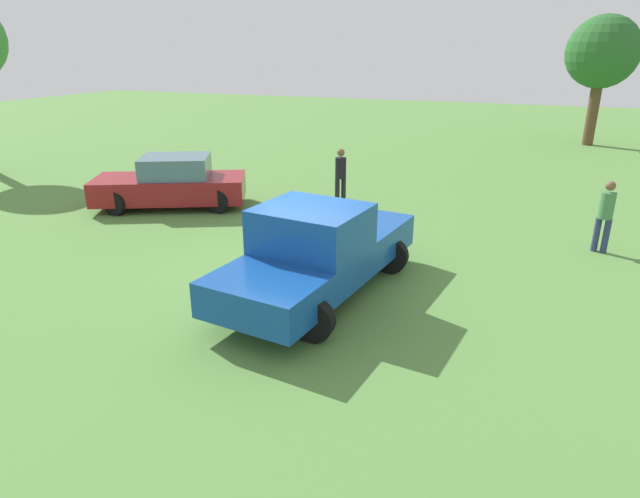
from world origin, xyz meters
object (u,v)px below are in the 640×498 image
(person_bystander, at_px, (605,213))
(person_visitor, at_px, (341,174))
(traffic_cone, at_px, (312,211))
(pickup_truck, at_px, (317,250))
(tree_back_right, at_px, (603,53))
(sedan_near, at_px, (172,184))

(person_bystander, xyz_separation_m, person_visitor, (6.86, -1.50, 0.01))
(traffic_cone, bearing_deg, person_visitor, -95.44)
(person_bystander, distance_m, traffic_cone, 7.07)
(pickup_truck, height_order, tree_back_right, tree_back_right)
(person_bystander, height_order, traffic_cone, person_bystander)
(sedan_near, distance_m, person_bystander, 11.35)
(person_visitor, bearing_deg, traffic_cone, 131.04)
(pickup_truck, bearing_deg, tree_back_right, -8.10)
(sedan_near, relative_size, person_visitor, 2.75)
(pickup_truck, xyz_separation_m, person_visitor, (1.75, -6.11, 0.03))
(pickup_truck, relative_size, person_bystander, 3.14)
(sedan_near, xyz_separation_m, tree_back_right, (-11.90, -16.51, 3.47))
(pickup_truck, relative_size, traffic_cone, 9.48)
(tree_back_right, relative_size, traffic_cone, 10.63)
(sedan_near, relative_size, tree_back_right, 0.78)
(pickup_truck, distance_m, person_bystander, 6.88)
(sedan_near, bearing_deg, person_visitor, 178.57)
(pickup_truck, relative_size, person_visitor, 3.12)
(sedan_near, relative_size, traffic_cone, 8.34)
(sedan_near, xyz_separation_m, traffic_cone, (-4.30, -0.31, -0.42))
(pickup_truck, distance_m, tree_back_right, 21.58)
(pickup_truck, distance_m, person_visitor, 6.35)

